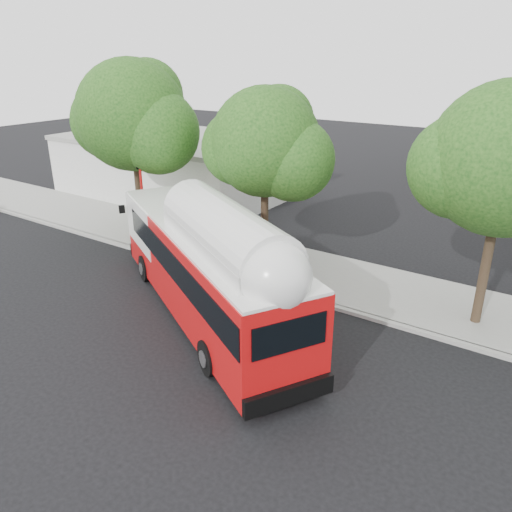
# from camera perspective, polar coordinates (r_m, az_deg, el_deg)

# --- Properties ---
(ground) EXTENTS (120.00, 120.00, 0.00)m
(ground) POSITION_cam_1_polar(r_m,az_deg,el_deg) (20.07, -6.08, -7.44)
(ground) COLOR black
(ground) RESTS_ON ground
(sidewalk) EXTENTS (60.00, 5.00, 0.15)m
(sidewalk) POSITION_cam_1_polar(r_m,az_deg,el_deg) (24.80, 3.51, -1.11)
(sidewalk) COLOR gray
(sidewalk) RESTS_ON ground
(curb_strip) EXTENTS (60.00, 0.30, 0.15)m
(curb_strip) POSITION_cam_1_polar(r_m,az_deg,el_deg) (22.79, 0.17, -3.27)
(curb_strip) COLOR gray
(curb_strip) RESTS_ON ground
(red_curb_segment) EXTENTS (10.00, 0.32, 0.16)m
(red_curb_segment) POSITION_cam_1_polar(r_m,az_deg,el_deg) (24.43, -5.69, -1.55)
(red_curb_segment) COLOR maroon
(red_curb_segment) RESTS_ON ground
(street_tree_left) EXTENTS (6.67, 5.80, 9.74)m
(street_tree_left) POSITION_cam_1_polar(r_m,az_deg,el_deg) (27.58, -13.18, 14.85)
(street_tree_left) COLOR #2D2116
(street_tree_left) RESTS_ON ground
(street_tree_mid) EXTENTS (5.75, 5.00, 8.62)m
(street_tree_mid) POSITION_cam_1_polar(r_m,az_deg,el_deg) (23.05, 1.99, 12.27)
(street_tree_mid) COLOR #2D2116
(street_tree_mid) RESTS_ON ground
(low_commercial_bldg) EXTENTS (16.20, 10.20, 4.25)m
(low_commercial_bldg) POSITION_cam_1_polar(r_m,az_deg,el_deg) (38.03, -9.08, 10.25)
(low_commercial_bldg) COLOR silver
(low_commercial_bldg) RESTS_ON ground
(transit_bus) EXTENTS (13.74, 9.36, 4.27)m
(transit_bus) POSITION_cam_1_polar(r_m,az_deg,el_deg) (19.57, -5.78, -1.69)
(transit_bus) COLOR red
(transit_bus) RESTS_ON ground
(signal_pole) EXTENTS (0.13, 0.44, 4.65)m
(signal_pole) POSITION_cam_1_polar(r_m,az_deg,el_deg) (27.03, -12.75, 5.57)
(signal_pole) COLOR red
(signal_pole) RESTS_ON ground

